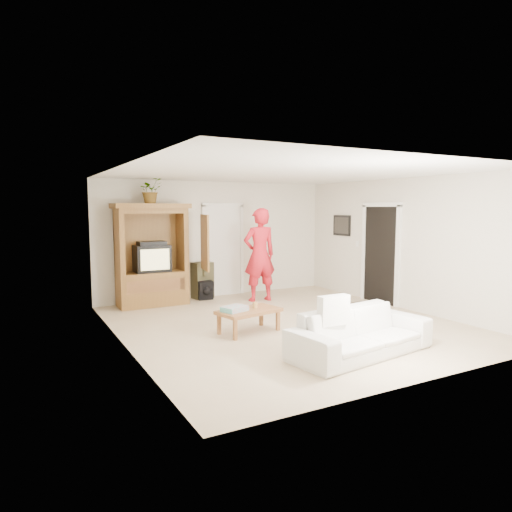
% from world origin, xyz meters
% --- Properties ---
extents(floor, '(6.00, 6.00, 0.00)m').
position_xyz_m(floor, '(0.00, 0.00, 0.00)').
color(floor, tan).
rests_on(floor, ground).
extents(ceiling, '(6.00, 6.00, 0.00)m').
position_xyz_m(ceiling, '(0.00, 0.00, 2.60)').
color(ceiling, white).
rests_on(ceiling, floor).
extents(wall_back, '(5.50, 0.00, 5.50)m').
position_xyz_m(wall_back, '(0.00, 3.00, 1.30)').
color(wall_back, silver).
rests_on(wall_back, floor).
extents(wall_front, '(5.50, 0.00, 5.50)m').
position_xyz_m(wall_front, '(0.00, -3.00, 1.30)').
color(wall_front, silver).
rests_on(wall_front, floor).
extents(wall_left, '(0.00, 6.00, 6.00)m').
position_xyz_m(wall_left, '(-2.75, 0.00, 1.30)').
color(wall_left, silver).
rests_on(wall_left, floor).
extents(wall_right, '(0.00, 6.00, 6.00)m').
position_xyz_m(wall_right, '(2.75, 0.00, 1.30)').
color(wall_right, silver).
rests_on(wall_right, floor).
extents(armoire, '(1.82, 1.14, 2.10)m').
position_xyz_m(armoire, '(-1.58, 2.66, 0.91)').
color(armoire, brown).
rests_on(armoire, floor).
extents(door_back, '(0.85, 0.05, 2.04)m').
position_xyz_m(door_back, '(0.15, 2.97, 1.02)').
color(door_back, white).
rests_on(door_back, floor).
extents(doorway_right, '(0.05, 0.90, 2.04)m').
position_xyz_m(doorway_right, '(2.73, 0.60, 1.02)').
color(doorway_right, black).
rests_on(doorway_right, floor).
extents(framed_picture, '(0.03, 0.60, 0.48)m').
position_xyz_m(framed_picture, '(2.73, 1.90, 1.60)').
color(framed_picture, black).
rests_on(framed_picture, wall_right).
extents(doormat, '(0.60, 0.40, 0.02)m').
position_xyz_m(doormat, '(2.30, 0.60, 0.01)').
color(doormat, '#382316').
rests_on(doormat, floor).
extents(plant, '(0.57, 0.53, 0.53)m').
position_xyz_m(plant, '(-1.60, 2.63, 2.36)').
color(plant, '#4C7238').
rests_on(plant, armoire).
extents(man, '(0.76, 0.53, 2.01)m').
position_xyz_m(man, '(0.57, 1.99, 1.00)').
color(man, red).
rests_on(man, floor).
extents(sofa, '(2.23, 1.12, 0.62)m').
position_xyz_m(sofa, '(0.03, -1.87, 0.31)').
color(sofa, silver).
rests_on(sofa, floor).
extents(coffee_table, '(1.10, 0.74, 0.38)m').
position_xyz_m(coffee_table, '(-0.81, -0.15, 0.33)').
color(coffee_table, brown).
rests_on(coffee_table, floor).
extents(towel, '(0.45, 0.39, 0.08)m').
position_xyz_m(towel, '(-1.07, -0.15, 0.42)').
color(towel, '#E74D63').
rests_on(towel, coffee_table).
extents(candle, '(0.08, 0.08, 0.10)m').
position_xyz_m(candle, '(-0.67, -0.11, 0.43)').
color(candle, tan).
rests_on(candle, coffee_table).
extents(backpack_black, '(0.34, 0.21, 0.41)m').
position_xyz_m(backpack_black, '(-0.43, 2.64, 0.20)').
color(backpack_black, black).
rests_on(backpack_black, floor).
extents(backpack_olive, '(0.47, 0.38, 0.81)m').
position_xyz_m(backpack_olive, '(-0.42, 2.85, 0.40)').
color(backpack_olive, '#47442B').
rests_on(backpack_olive, floor).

